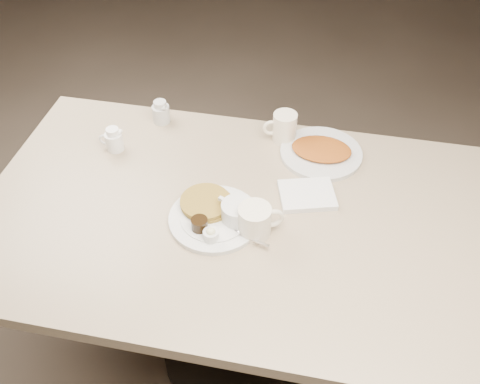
% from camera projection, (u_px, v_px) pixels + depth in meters
% --- Properties ---
extents(diner_table, '(1.50, 0.90, 0.75)m').
position_uv_depth(diner_table, '(239.00, 253.00, 1.67)').
color(diner_table, tan).
rests_on(diner_table, ground).
extents(main_plate, '(0.34, 0.34, 0.07)m').
position_uv_depth(main_plate, '(218.00, 214.00, 1.52)').
color(main_plate, silver).
rests_on(main_plate, diner_table).
extents(coffee_mug_near, '(0.14, 0.12, 0.09)m').
position_uv_depth(coffee_mug_near, '(256.00, 220.00, 1.47)').
color(coffee_mug_near, white).
rests_on(coffee_mug_near, diner_table).
extents(napkin, '(0.19, 0.17, 0.02)m').
position_uv_depth(napkin, '(307.00, 195.00, 1.60)').
color(napkin, silver).
rests_on(napkin, diner_table).
extents(coffee_mug_far, '(0.12, 0.10, 0.10)m').
position_uv_depth(coffee_mug_far, '(284.00, 127.00, 1.76)').
color(coffee_mug_far, white).
rests_on(coffee_mug_far, diner_table).
extents(creamer_left, '(0.08, 0.07, 0.08)m').
position_uv_depth(creamer_left, '(114.00, 140.00, 1.74)').
color(creamer_left, white).
rests_on(creamer_left, diner_table).
extents(creamer_right, '(0.08, 0.08, 0.08)m').
position_uv_depth(creamer_right, '(161.00, 112.00, 1.84)').
color(creamer_right, beige).
rests_on(creamer_right, diner_table).
extents(hash_plate, '(0.27, 0.27, 0.04)m').
position_uv_depth(hash_plate, '(321.00, 152.00, 1.73)').
color(hash_plate, beige).
rests_on(hash_plate, diner_table).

